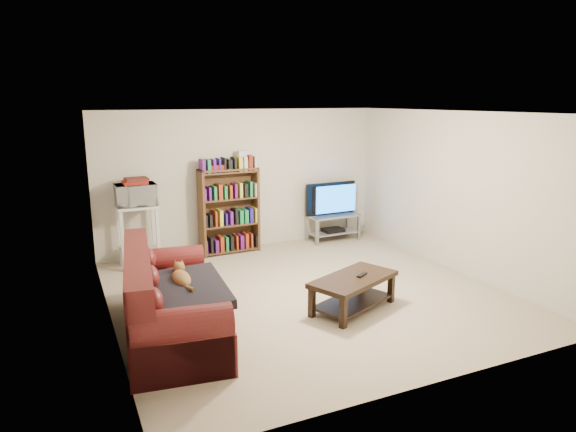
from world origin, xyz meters
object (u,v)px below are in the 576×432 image
sofa (166,306)px  bookshelf (229,210)px  coffee_table (353,287)px  tv_stand (333,223)px

sofa → bookshelf: bookshelf is taller
coffee_table → bookshelf: 3.07m
coffee_table → bookshelf: bearing=78.3°
tv_stand → bookshelf: bearing=176.4°
tv_stand → coffee_table: bearing=-117.4°
coffee_table → bookshelf: size_ratio=0.90×
coffee_table → tv_stand: (1.37, 2.93, 0.03)m
coffee_table → tv_stand: size_ratio=1.34×
bookshelf → tv_stand: bearing=-3.5°
coffee_table → bookshelf: (-0.62, 2.98, 0.45)m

